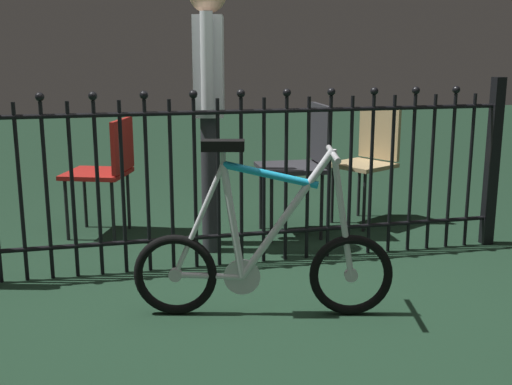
{
  "coord_description": "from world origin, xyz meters",
  "views": [
    {
      "loc": [
        -0.82,
        -2.97,
        1.29
      ],
      "look_at": [
        -0.04,
        0.2,
        0.55
      ],
      "focal_mm": 44.94,
      "sensor_mm": 36.0,
      "label": 1
    }
  ],
  "objects": [
    {
      "name": "ground_plane",
      "position": [
        0.0,
        0.0,
        0.0
      ],
      "size": [
        20.0,
        20.0,
        0.0
      ],
      "primitive_type": "plane",
      "color": "#193322"
    },
    {
      "name": "iron_fence",
      "position": [
        -0.04,
        0.68,
        0.56
      ],
      "size": [
        3.42,
        0.07,
        1.11
      ],
      "color": "black",
      "rests_on": "ground"
    },
    {
      "name": "bicycle",
      "position": [
        -0.08,
        -0.1,
        0.3
      ],
      "size": [
        1.24,
        0.45,
        0.87
      ],
      "color": "black",
      "rests_on": "ground"
    },
    {
      "name": "chair_charcoal",
      "position": [
        0.54,
        1.2,
        0.56
      ],
      "size": [
        0.46,
        0.45,
        0.91
      ],
      "color": "black",
      "rests_on": "ground"
    },
    {
      "name": "chair_red",
      "position": [
        -0.78,
        1.5,
        0.5
      ],
      "size": [
        0.53,
        0.53,
        0.82
      ],
      "color": "black",
      "rests_on": "ground"
    },
    {
      "name": "chair_tan",
      "position": [
        1.12,
        1.39,
        0.52
      ],
      "size": [
        0.51,
        0.51,
        0.85
      ],
      "color": "black",
      "rests_on": "ground"
    },
    {
      "name": "person_visitor",
      "position": [
        -0.13,
        1.05,
        1.04
      ],
      "size": [
        0.24,
        0.47,
        1.73
      ],
      "color": "#2D2D33",
      "rests_on": "ground"
    }
  ]
}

